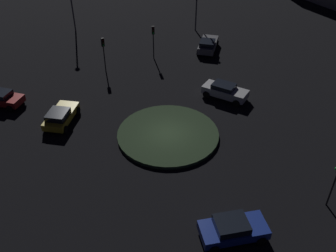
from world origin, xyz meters
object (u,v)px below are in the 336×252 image
(car_grey, at_px, (208,45))
(car_yellow, at_px, (61,116))
(car_blue, at_px, (233,229))
(traffic_light_north, at_px, (153,36))
(traffic_light_northwest, at_px, (103,48))
(car_silver, at_px, (225,91))
(car_red, at_px, (1,98))

(car_grey, height_order, car_yellow, car_grey)
(car_blue, relative_size, traffic_light_north, 1.17)
(car_yellow, height_order, traffic_light_north, traffic_light_north)
(car_grey, relative_size, traffic_light_north, 1.16)
(car_blue, xyz_separation_m, traffic_light_north, (-11.59, 22.55, 2.00))
(car_yellow, bearing_deg, traffic_light_northwest, -4.96)
(car_silver, distance_m, car_blue, 16.24)
(car_red, relative_size, traffic_light_northwest, 1.13)
(car_blue, bearing_deg, car_silver, -107.13)
(car_yellow, xyz_separation_m, traffic_light_north, (4.23, 14.21, 2.01))
(car_yellow, xyz_separation_m, traffic_light_northwest, (0.05, 10.01, 1.94))
(car_silver, height_order, car_blue, car_silver)
(car_yellow, relative_size, traffic_light_northwest, 1.11)
(car_yellow, bearing_deg, car_red, 74.73)
(car_blue, xyz_separation_m, traffic_light_northwest, (-15.77, 18.34, 1.94))
(car_yellow, height_order, traffic_light_northwest, traffic_light_northwest)
(traffic_light_north, xyz_separation_m, traffic_light_northwest, (-4.18, -4.21, -0.06))
(car_yellow, relative_size, traffic_light_north, 1.09)
(car_grey, distance_m, car_red, 23.50)
(car_silver, distance_m, car_grey, 10.70)
(traffic_light_north, height_order, traffic_light_northwest, traffic_light_north)
(traffic_light_northwest, bearing_deg, car_red, -82.89)
(car_blue, distance_m, traffic_light_northwest, 24.27)
(car_silver, distance_m, car_yellow, 15.28)
(car_grey, xyz_separation_m, car_red, (-16.64, -16.59, -0.03))
(car_silver, relative_size, traffic_light_north, 1.19)
(car_blue, relative_size, traffic_light_northwest, 1.20)
(car_yellow, height_order, car_blue, car_blue)
(car_blue, bearing_deg, traffic_light_north, -89.19)
(traffic_light_north, bearing_deg, car_blue, 6.25)
(car_yellow, distance_m, car_red, 6.90)
(car_grey, height_order, car_blue, car_grey)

